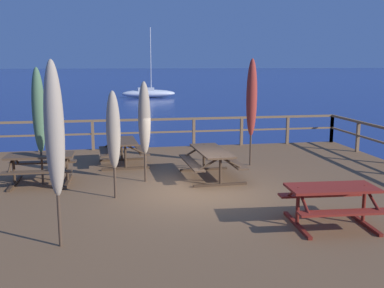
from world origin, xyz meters
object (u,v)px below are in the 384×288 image
(picnic_table_mid_right, at_px, (212,157))
(patio_umbrella_tall_back_right, at_px, (39,111))
(picnic_table_mid_left, at_px, (40,163))
(patio_umbrella_tall_back_left, at_px, (113,131))
(patio_umbrella_short_mid, at_px, (54,130))
(patio_umbrella_tall_mid_left, at_px, (252,98))
(picnic_table_mid_centre, at_px, (331,197))
(picnic_table_front_left, at_px, (123,147))
(sailboat_distant, at_px, (148,93))
(patio_umbrella_short_front, at_px, (144,119))

(picnic_table_mid_right, relative_size, patio_umbrella_tall_back_right, 0.72)
(picnic_table_mid_left, distance_m, patio_umbrella_tall_back_left, 2.66)
(patio_umbrella_tall_back_right, height_order, patio_umbrella_short_mid, patio_umbrella_short_mid)
(patio_umbrella_tall_back_left, bearing_deg, patio_umbrella_tall_mid_left, 33.28)
(picnic_table_mid_centre, distance_m, patio_umbrella_short_mid, 5.21)
(patio_umbrella_short_mid, bearing_deg, patio_umbrella_tall_back_left, 70.56)
(picnic_table_front_left, distance_m, patio_umbrella_tall_back_left, 3.54)
(patio_umbrella_tall_back_right, bearing_deg, patio_umbrella_tall_back_left, -39.36)
(patio_umbrella_tall_back_left, relative_size, patio_umbrella_short_mid, 0.79)
(picnic_table_front_left, relative_size, patio_umbrella_tall_mid_left, 0.53)
(picnic_table_mid_centre, xyz_separation_m, sailboat_distant, (-0.19, 42.92, -0.85))
(picnic_table_front_left, distance_m, picnic_table_mid_right, 3.04)
(patio_umbrella_tall_back_left, distance_m, patio_umbrella_tall_mid_left, 4.90)
(patio_umbrella_tall_back_left, bearing_deg, picnic_table_mid_centre, -31.61)
(picnic_table_mid_left, distance_m, patio_umbrella_short_mid, 4.56)
(picnic_table_mid_left, bearing_deg, patio_umbrella_tall_mid_left, 10.47)
(sailboat_distant, bearing_deg, picnic_table_mid_right, -91.89)
(patio_umbrella_short_mid, bearing_deg, picnic_table_front_left, 78.72)
(picnic_table_front_left, bearing_deg, sailboat_distant, 84.43)
(sailboat_distant, bearing_deg, picnic_table_front_left, -95.57)
(picnic_table_mid_right, xyz_separation_m, patio_umbrella_short_front, (-1.80, -0.10, 1.10))
(picnic_table_mid_right, relative_size, patio_umbrella_short_mid, 0.68)
(patio_umbrella_tall_back_left, bearing_deg, patio_umbrella_short_mid, -109.44)
(picnic_table_mid_left, relative_size, picnic_table_mid_right, 0.80)
(patio_umbrella_tall_mid_left, relative_size, sailboat_distant, 0.42)
(picnic_table_mid_right, distance_m, patio_umbrella_short_mid, 5.57)
(patio_umbrella_tall_back_left, relative_size, sailboat_distant, 0.32)
(picnic_table_mid_left, height_order, patio_umbrella_short_front, patio_umbrella_short_front)
(patio_umbrella_short_front, relative_size, patio_umbrella_tall_back_right, 0.88)
(picnic_table_mid_left, xyz_separation_m, picnic_table_mid_right, (4.47, -0.16, 0.01))
(picnic_table_front_left, xyz_separation_m, patio_umbrella_tall_mid_left, (3.81, -0.71, 1.49))
(picnic_table_front_left, xyz_separation_m, patio_umbrella_tall_back_right, (-2.10, -1.88, 1.35))
(patio_umbrella_tall_back_right, distance_m, patio_umbrella_tall_back_left, 2.39)
(picnic_table_mid_left, distance_m, patio_umbrella_tall_mid_left, 6.23)
(picnic_table_mid_left, relative_size, picnic_table_front_left, 1.00)
(picnic_table_mid_centre, relative_size, patio_umbrella_tall_back_right, 0.59)
(patio_umbrella_short_front, bearing_deg, picnic_table_front_left, 104.22)
(patio_umbrella_tall_mid_left, bearing_deg, picnic_table_mid_right, -139.77)
(patio_umbrella_short_front, relative_size, patio_umbrella_tall_back_left, 1.06)
(patio_umbrella_tall_mid_left, distance_m, sailboat_distant, 37.81)
(patio_umbrella_short_front, height_order, patio_umbrella_tall_back_left, patio_umbrella_short_front)
(picnic_table_mid_right, bearing_deg, picnic_table_front_left, 139.76)
(patio_umbrella_tall_mid_left, xyz_separation_m, sailboat_distant, (-0.20, 37.74, -2.34))
(patio_umbrella_tall_back_left, relative_size, patio_umbrella_tall_mid_left, 0.77)
(patio_umbrella_short_front, xyz_separation_m, sailboat_distant, (3.09, 39.10, -1.96))
(picnic_table_mid_centre, height_order, sailboat_distant, sailboat_distant)
(picnic_table_mid_left, bearing_deg, patio_umbrella_tall_back_right, -56.76)
(patio_umbrella_tall_mid_left, bearing_deg, patio_umbrella_short_mid, -133.25)
(picnic_table_mid_centre, distance_m, picnic_table_mid_left, 7.21)
(picnic_table_mid_centre, bearing_deg, picnic_table_mid_left, 145.56)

